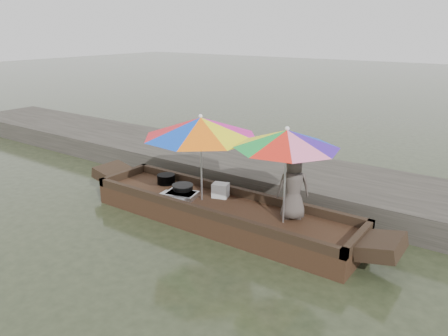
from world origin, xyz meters
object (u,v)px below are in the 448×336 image
Objects in this scene: tray_crayfish at (181,195)px; umbrella_stern at (285,176)px; charcoal_grill at (183,190)px; vendor at (293,187)px; tray_scallop at (173,197)px; supply_bag at (220,190)px; cooking_pot at (166,179)px; boat_hull at (221,214)px; umbrella_bow at (201,158)px.

tray_crayfish is 2.15m from umbrella_stern.
charcoal_grill is 2.19m from vendor.
supply_bag reaches higher than tray_scallop.
cooking_pot is 1.30m from supply_bag.
umbrella_stern is (2.74, -0.26, 0.68)m from cooking_pot.
supply_bag reaches higher than cooking_pot.
tray_crayfish is 1.00× the size of tray_scallop.
supply_bag is at bearing 168.26° from umbrella_stern.
cooking_pot is 0.82m from tray_crayfish.
boat_hull is 4.62× the size of vendor.
cooking_pot is at bearing 174.55° from umbrella_stern.
umbrella_bow reaches higher than vendor.
cooking_pot is 2.82m from vendor.
supply_bag is (0.65, 0.56, 0.10)m from tray_scallop.
supply_bag is at bearing -38.67° from vendor.
supply_bag is at bearing 40.83° from tray_scallop.
tray_crayfish is at bearing -170.91° from boat_hull.
cooking_pot is 1.32m from umbrella_bow.
umbrella_stern is (-0.04, -0.23, 0.24)m from vendor.
charcoal_grill is 2.20m from umbrella_stern.
vendor is (2.13, 0.23, 0.45)m from charcoal_grill.
charcoal_grill is at bearing 179.94° from umbrella_stern.
cooking_pot is at bearing 170.22° from boat_hull.
boat_hull is 0.91m from charcoal_grill.
tray_scallop is at bearing -38.86° from cooking_pot.
boat_hull is at bearing -9.78° from cooking_pot.
charcoal_grill is (0.00, 0.26, 0.06)m from tray_scallop.
tray_crayfish reaches higher than tray_scallop.
umbrella_stern is at bearing 0.00° from boat_hull.
charcoal_grill is at bearing 179.72° from umbrella_bow.
umbrella_stern is (2.09, 0.26, 0.74)m from tray_scallop.
cooking_pot is 2.84m from umbrella_stern.
umbrella_bow reaches higher than tray_crayfish.
tray_crayfish is 0.15m from charcoal_grill.
tray_scallop is at bearing -90.51° from charcoal_grill.
umbrella_stern is (1.44, -0.30, 0.65)m from supply_bag.
supply_bag is at bearing 126.37° from boat_hull.
charcoal_grill is 0.71m from supply_bag.
umbrella_stern is at bearing 3.61° from tray_crayfish.
boat_hull is at bearing 9.09° from tray_crayfish.
tray_scallop is (-0.87, -0.26, 0.21)m from boat_hull.
umbrella_bow is (0.45, -0.00, 0.69)m from charcoal_grill.
cooking_pot reaches higher than charcoal_grill.
tray_crayfish is at bearing -161.46° from umbrella_bow.
umbrella_bow is (0.38, 0.13, 0.73)m from tray_crayfish.
umbrella_stern reaches higher than tray_crayfish.
cooking_pot is at bearing 166.65° from umbrella_bow.
cooking_pot is 1.25× the size of supply_bag.
boat_hull is 0.84m from tray_crayfish.
boat_hull is 0.93m from tray_scallop.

